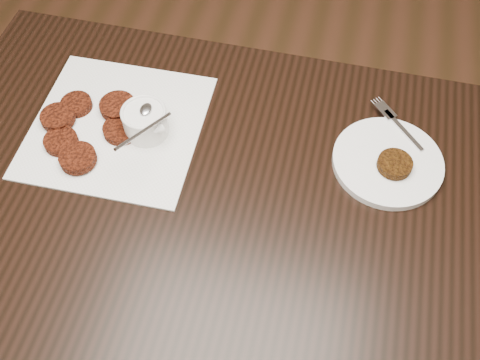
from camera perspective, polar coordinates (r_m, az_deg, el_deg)
name	(u,v)px	position (r m, az deg, el deg)	size (l,w,h in m)	color
table	(249,295)	(1.30, 0.97, -12.25)	(1.34, 0.86, 0.75)	black
napkin	(117,126)	(1.10, -13.05, 5.67)	(0.34, 0.34, 0.00)	white
sauce_ramekin	(143,111)	(1.03, -10.39, 7.32)	(0.12, 0.12, 0.12)	white
patty_cluster	(84,127)	(1.10, -16.43, 5.48)	(0.23, 0.23, 0.02)	maroon
plate_with_patty	(388,160)	(1.05, 15.64, 2.13)	(0.21, 0.21, 0.03)	white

